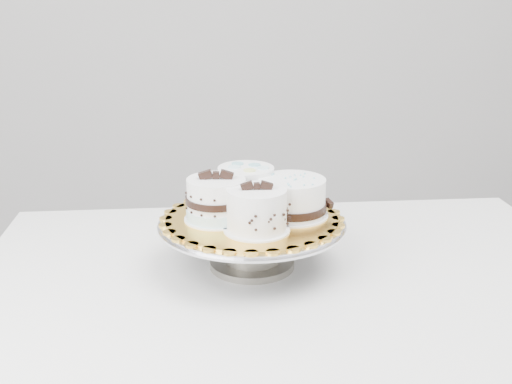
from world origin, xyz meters
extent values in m
cube|color=white|center=(-0.01, 0.10, 0.73)|extent=(1.20, 0.88, 0.04)
cube|color=white|center=(-0.47, 0.49, 0.36)|extent=(0.06, 0.06, 0.71)
cube|color=white|center=(0.54, 0.35, 0.36)|extent=(0.06, 0.06, 0.71)
cylinder|color=gray|center=(-0.06, 0.15, 0.76)|extent=(0.15, 0.15, 0.01)
cylinder|color=gray|center=(-0.06, 0.15, 0.79)|extent=(0.10, 0.10, 0.08)
cylinder|color=silver|center=(-0.06, 0.15, 0.84)|extent=(0.32, 0.32, 0.01)
cylinder|color=silver|center=(-0.06, 0.15, 0.83)|extent=(0.33, 0.33, 0.00)
cylinder|color=gold|center=(-0.06, 0.15, 0.84)|extent=(0.34, 0.34, 0.00)
cylinder|color=white|center=(-0.07, 0.08, 0.85)|extent=(0.11, 0.11, 0.00)
cylinder|color=white|center=(-0.07, 0.08, 0.88)|extent=(0.11, 0.11, 0.07)
cylinder|color=white|center=(-0.12, 0.15, 0.85)|extent=(0.11, 0.11, 0.00)
cylinder|color=white|center=(-0.12, 0.15, 0.88)|extent=(0.12, 0.12, 0.07)
cylinder|color=#BCE9EF|center=(-0.12, 0.15, 0.86)|extent=(0.11, 0.11, 0.02)
cylinder|color=black|center=(-0.12, 0.15, 0.88)|extent=(0.11, 0.11, 0.01)
cylinder|color=white|center=(-0.06, 0.21, 0.85)|extent=(0.11, 0.11, 0.00)
cylinder|color=white|center=(-0.06, 0.21, 0.88)|extent=(0.14, 0.14, 0.07)
cylinder|color=white|center=(0.01, 0.14, 0.85)|extent=(0.13, 0.13, 0.00)
cylinder|color=white|center=(0.01, 0.14, 0.88)|extent=(0.15, 0.15, 0.06)
cylinder|color=black|center=(0.01, 0.14, 0.86)|extent=(0.12, 0.12, 0.01)
camera|label=1|loc=(-0.29, -0.89, 1.24)|focal=45.00mm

